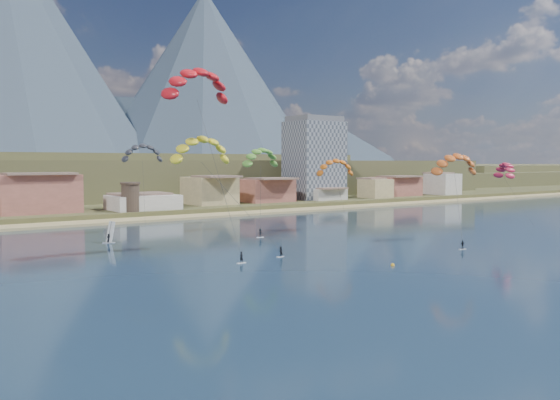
% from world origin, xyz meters
% --- Properties ---
extents(ground, '(2400.00, 2400.00, 0.00)m').
position_xyz_m(ground, '(0.00, 0.00, 0.00)').
color(ground, black).
rests_on(ground, ground).
extents(beach, '(2200.00, 12.00, 0.90)m').
position_xyz_m(beach, '(0.00, 106.00, 0.25)').
color(beach, tan).
rests_on(beach, ground).
extents(foothills, '(940.00, 210.00, 18.00)m').
position_xyz_m(foothills, '(22.39, 232.47, 9.08)').
color(foothills, brown).
rests_on(foothills, ground).
extents(apartment_tower, '(20.00, 16.00, 32.00)m').
position_xyz_m(apartment_tower, '(85.00, 128.00, 17.82)').
color(apartment_tower, gray).
rests_on(apartment_tower, ground).
extents(watchtower, '(5.82, 5.82, 8.60)m').
position_xyz_m(watchtower, '(5.00, 114.00, 6.37)').
color(watchtower, '#47382D').
rests_on(watchtower, ground).
extents(kitesurfer_red, '(13.82, 14.44, 34.02)m').
position_xyz_m(kitesurfer_red, '(-10.87, 41.49, 30.67)').
color(kitesurfer_red, silver).
rests_on(kitesurfer_red, ground).
extents(kitesurfer_yellow, '(14.64, 17.47, 24.87)m').
position_xyz_m(kitesurfer_yellow, '(-7.34, 46.73, 19.50)').
color(kitesurfer_yellow, silver).
rests_on(kitesurfer_yellow, ground).
extents(kitesurfer_orange, '(16.37, 14.00, 21.43)m').
position_xyz_m(kitesurfer_orange, '(43.45, 29.28, 16.73)').
color(kitesurfer_orange, silver).
rests_on(kitesurfer_orange, ground).
extents(kitesurfer_green, '(14.14, 14.63, 22.45)m').
position_xyz_m(kitesurfer_green, '(19.67, 67.46, 18.14)').
color(kitesurfer_green, silver).
rests_on(kitesurfer_green, ground).
extents(distant_kite_dark, '(10.21, 6.61, 22.22)m').
position_xyz_m(distant_kite_dark, '(-5.71, 78.55, 19.27)').
color(distant_kite_dark, '#262626').
rests_on(distant_kite_dark, ground).
extents(distant_kite_orange, '(10.22, 7.48, 18.96)m').
position_xyz_m(distant_kite_orange, '(34.63, 57.43, 15.85)').
color(distant_kite_orange, '#262626').
rests_on(distant_kite_orange, ground).
extents(distant_kite_red, '(8.09, 9.59, 18.06)m').
position_xyz_m(distant_kite_red, '(75.97, 39.08, 14.97)').
color(distant_kite_red, '#262626').
rests_on(distant_kite_red, ground).
extents(windsurfer, '(2.75, 2.81, 4.42)m').
position_xyz_m(windsurfer, '(-17.85, 66.95, 1.41)').
color(windsurfer, silver).
rests_on(windsurfer, ground).
extents(buoy, '(0.61, 0.61, 0.61)m').
position_xyz_m(buoy, '(9.94, 14.93, 0.11)').
color(buoy, '#F3AD19').
rests_on(buoy, ground).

